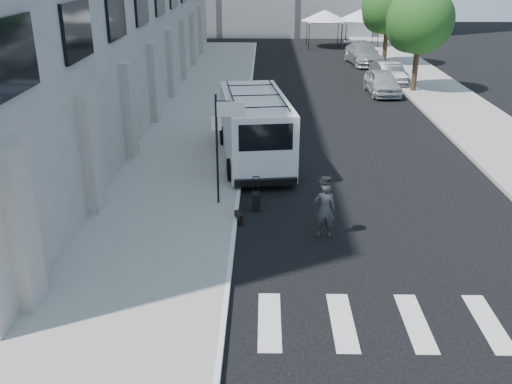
{
  "coord_description": "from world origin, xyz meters",
  "views": [
    {
      "loc": [
        -1.13,
        -13.51,
        7.42
      ],
      "look_at": [
        -1.37,
        1.3,
        1.3
      ],
      "focal_mm": 40.0,
      "sensor_mm": 36.0,
      "label": 1
    }
  ],
  "objects_px": {
    "suitcase": "(256,201)",
    "cargo_van": "(254,127)",
    "businessman": "(325,209)",
    "briefcase": "(239,218)",
    "parked_car_b": "(389,73)",
    "parked_car_c": "(363,54)",
    "parked_car_a": "(382,82)"
  },
  "relations": [
    {
      "from": "parked_car_b",
      "to": "parked_car_c",
      "type": "xyz_separation_m",
      "value": [
        -0.49,
        7.07,
        0.07
      ]
    },
    {
      "from": "briefcase",
      "to": "parked_car_c",
      "type": "xyz_separation_m",
      "value": [
        8.06,
        27.58,
        0.57
      ]
    },
    {
      "from": "parked_car_a",
      "to": "briefcase",
      "type": "bearing_deg",
      "value": -115.33
    },
    {
      "from": "suitcase",
      "to": "parked_car_a",
      "type": "xyz_separation_m",
      "value": [
        7.06,
        16.55,
        0.41
      ]
    },
    {
      "from": "briefcase",
      "to": "parked_car_c",
      "type": "distance_m",
      "value": 28.74
    },
    {
      "from": "parked_car_a",
      "to": "parked_car_c",
      "type": "xyz_separation_m",
      "value": [
        0.49,
        10.03,
        0.05
      ]
    },
    {
      "from": "suitcase",
      "to": "briefcase",
      "type": "bearing_deg",
      "value": -119.53
    },
    {
      "from": "cargo_van",
      "to": "parked_car_b",
      "type": "height_order",
      "value": "cargo_van"
    },
    {
      "from": "businessman",
      "to": "parked_car_a",
      "type": "xyz_separation_m",
      "value": [
        5.1,
        18.39,
        -0.15
      ]
    },
    {
      "from": "parked_car_a",
      "to": "parked_car_c",
      "type": "relative_size",
      "value": 0.8
    },
    {
      "from": "parked_car_c",
      "to": "cargo_van",
      "type": "bearing_deg",
      "value": -116.2
    },
    {
      "from": "suitcase",
      "to": "cargo_van",
      "type": "height_order",
      "value": "cargo_van"
    },
    {
      "from": "cargo_van",
      "to": "parked_car_c",
      "type": "bearing_deg",
      "value": 62.96
    },
    {
      "from": "cargo_van",
      "to": "briefcase",
      "type": "bearing_deg",
      "value": -101.27
    },
    {
      "from": "parked_car_c",
      "to": "businessman",
      "type": "bearing_deg",
      "value": -107.89
    },
    {
      "from": "briefcase",
      "to": "suitcase",
      "type": "distance_m",
      "value": 1.13
    },
    {
      "from": "businessman",
      "to": "briefcase",
      "type": "height_order",
      "value": "businessman"
    },
    {
      "from": "parked_car_b",
      "to": "briefcase",
      "type": "bearing_deg",
      "value": -119.73
    },
    {
      "from": "businessman",
      "to": "cargo_van",
      "type": "distance_m",
      "value": 6.96
    },
    {
      "from": "businessman",
      "to": "suitcase",
      "type": "relative_size",
      "value": 1.58
    },
    {
      "from": "businessman",
      "to": "briefcase",
      "type": "distance_m",
      "value": 2.7
    },
    {
      "from": "suitcase",
      "to": "cargo_van",
      "type": "bearing_deg",
      "value": 89.22
    },
    {
      "from": "businessman",
      "to": "parked_car_c",
      "type": "height_order",
      "value": "businessman"
    },
    {
      "from": "businessman",
      "to": "parked_car_c",
      "type": "distance_m",
      "value": 28.97
    },
    {
      "from": "businessman",
      "to": "parked_car_b",
      "type": "bearing_deg",
      "value": -103.48
    },
    {
      "from": "parked_car_b",
      "to": "suitcase",
      "type": "bearing_deg",
      "value": -119.49
    },
    {
      "from": "cargo_van",
      "to": "parked_car_b",
      "type": "xyz_separation_m",
      "value": [
        8.17,
        14.73,
        -0.65
      ]
    },
    {
      "from": "briefcase",
      "to": "suitcase",
      "type": "height_order",
      "value": "suitcase"
    },
    {
      "from": "parked_car_a",
      "to": "suitcase",
      "type": "bearing_deg",
      "value": -115.1
    },
    {
      "from": "suitcase",
      "to": "businessman",
      "type": "bearing_deg",
      "value": -45.7
    },
    {
      "from": "cargo_van",
      "to": "parked_car_c",
      "type": "distance_m",
      "value": 23.13
    },
    {
      "from": "cargo_van",
      "to": "parked_car_c",
      "type": "height_order",
      "value": "cargo_van"
    }
  ]
}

